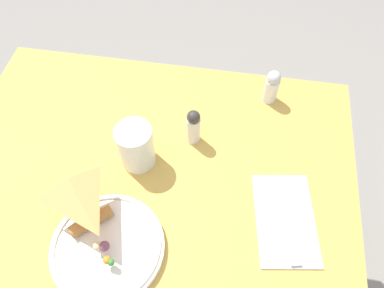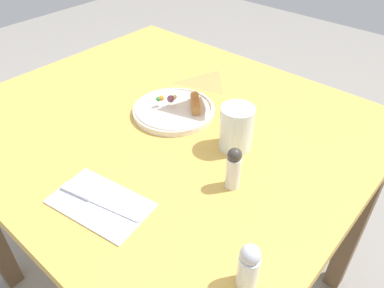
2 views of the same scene
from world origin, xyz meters
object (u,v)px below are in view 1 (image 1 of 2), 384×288
at_px(milk_glass, 136,147).
at_px(pepper_shaker, 193,126).
at_px(plate_pizza, 106,248).
at_px(napkin_folded, 285,219).
at_px(dining_table, 135,268).
at_px(butter_knife, 287,223).
at_px(salt_shaker, 272,86).

height_order(milk_glass, pepper_shaker, milk_glass).
height_order(plate_pizza, napkin_folded, plate_pizza).
xyz_separation_m(plate_pizza, napkin_folded, (0.12, -0.33, -0.01)).
height_order(plate_pizza, milk_glass, milk_glass).
relative_size(dining_table, butter_knife, 5.26).
bearing_deg(milk_glass, pepper_shaker, -56.52).
height_order(milk_glass, napkin_folded, milk_glass).
height_order(plate_pizza, pepper_shaker, pepper_shaker).
distance_m(plate_pizza, napkin_folded, 0.35).
distance_m(dining_table, pepper_shaker, 0.33).
distance_m(butter_knife, pepper_shaker, 0.28).
distance_m(plate_pizza, salt_shaker, 0.52).
xyz_separation_m(milk_glass, pepper_shaker, (0.07, -0.11, 0.00)).
height_order(plate_pizza, salt_shaker, salt_shaker).
distance_m(dining_table, napkin_folded, 0.33).
bearing_deg(butter_knife, salt_shaker, -4.52).
bearing_deg(plate_pizza, dining_table, -85.35).
xyz_separation_m(napkin_folded, pepper_shaker, (0.16, 0.21, 0.05)).
xyz_separation_m(napkin_folded, butter_knife, (-0.01, -0.00, 0.00)).
distance_m(napkin_folded, pepper_shaker, 0.27).
xyz_separation_m(dining_table, salt_shaker, (0.43, -0.25, 0.15)).
bearing_deg(plate_pizza, butter_knife, -72.12).
distance_m(plate_pizza, milk_glass, 0.21).
bearing_deg(napkin_folded, pepper_shaker, 52.26).
xyz_separation_m(milk_glass, napkin_folded, (-0.09, -0.32, -0.05)).
relative_size(butter_knife, pepper_shaker, 1.98).
bearing_deg(butter_knife, plate_pizza, 94.65).
relative_size(plate_pizza, napkin_folded, 1.01).
bearing_deg(dining_table, plate_pizza, 94.65).
distance_m(milk_glass, pepper_shaker, 0.13).
bearing_deg(pepper_shaker, plate_pizza, 156.78).
xyz_separation_m(milk_glass, butter_knife, (-0.10, -0.33, -0.04)).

